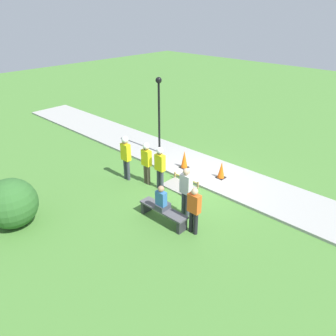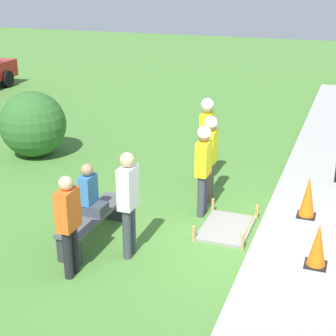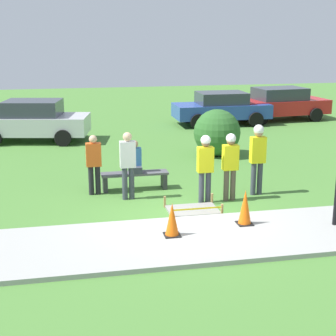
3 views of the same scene
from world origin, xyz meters
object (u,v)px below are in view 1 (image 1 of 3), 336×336
at_px(person_seated_on_bench, 162,200).
at_px(lamppost_near, 159,104).
at_px(traffic_cone_far_patch, 184,159).
at_px(park_bench, 163,212).
at_px(worker_assistant, 160,165).
at_px(bystander_in_gray_shirt, 186,189).
at_px(bystander_in_orange_shirt, 194,208).
at_px(traffic_cone_near_patch, 221,170).
at_px(worker_trainee, 146,160).
at_px(worker_supervisor, 126,154).

bearing_deg(person_seated_on_bench, lamppost_near, -44.49).
xyz_separation_m(traffic_cone_far_patch, park_bench, (-2.00, 3.39, -0.14)).
distance_m(park_bench, lamppost_near, 5.90).
height_order(worker_assistant, bystander_in_gray_shirt, bystander_in_gray_shirt).
bearing_deg(worker_assistant, bystander_in_orange_shirt, 155.06).
height_order(traffic_cone_near_patch, worker_trainee, worker_trainee).
height_order(traffic_cone_far_patch, lamppost_near, lamppost_near).
height_order(park_bench, worker_trainee, worker_trainee).
distance_m(park_bench, worker_supervisor, 3.43).
distance_m(traffic_cone_far_patch, bystander_in_gray_shirt, 3.49).
height_order(worker_assistant, worker_trainee, worker_trainee).
bearing_deg(bystander_in_gray_shirt, lamppost_near, -35.42).
bearing_deg(bystander_in_orange_shirt, traffic_cone_near_patch, -68.27).
height_order(traffic_cone_near_patch, bystander_in_gray_shirt, bystander_in_gray_shirt).
distance_m(traffic_cone_far_patch, bystander_in_orange_shirt, 4.47).
xyz_separation_m(person_seated_on_bench, worker_supervisor, (3.14, -1.14, 0.32)).
bearing_deg(bystander_in_gray_shirt, park_bench, 70.69).
distance_m(worker_assistant, bystander_in_orange_shirt, 3.01).
height_order(traffic_cone_far_patch, person_seated_on_bench, person_seated_on_bench).
relative_size(bystander_in_orange_shirt, lamppost_near, 0.45).
height_order(bystander_in_orange_shirt, lamppost_near, lamppost_near).
distance_m(worker_supervisor, bystander_in_gray_shirt, 3.45).
xyz_separation_m(worker_trainee, bystander_in_gray_shirt, (-2.57, 0.61, -0.04)).
bearing_deg(bystander_in_gray_shirt, worker_supervisor, -4.74).
relative_size(traffic_cone_far_patch, person_seated_on_bench, 0.89).
distance_m(traffic_cone_far_patch, worker_assistant, 2.03).
bearing_deg(traffic_cone_near_patch, park_bench, 94.22).
bearing_deg(worker_trainee, bystander_in_gray_shirt, 166.64).
bearing_deg(worker_assistant, person_seated_on_bench, 136.05).
xyz_separation_m(park_bench, bystander_in_orange_shirt, (-1.12, -0.21, 0.57)).
height_order(traffic_cone_far_patch, worker_trainee, worker_trainee).
distance_m(worker_supervisor, lamppost_near, 3.14).
bearing_deg(person_seated_on_bench, worker_assistant, -43.95).
distance_m(worker_supervisor, bystander_in_orange_shirt, 4.37).
relative_size(traffic_cone_far_patch, bystander_in_orange_shirt, 0.49).
height_order(traffic_cone_far_patch, park_bench, traffic_cone_far_patch).
distance_m(traffic_cone_near_patch, traffic_cone_far_patch, 1.76).
height_order(worker_assistant, bystander_in_orange_shirt, worker_assistant).
xyz_separation_m(park_bench, worker_trainee, (2.29, -1.41, 0.71)).
bearing_deg(person_seated_on_bench, bystander_in_orange_shirt, -167.00).
relative_size(park_bench, lamppost_near, 0.51).
xyz_separation_m(worker_assistant, lamppost_near, (2.35, -2.34, 1.43)).
relative_size(traffic_cone_near_patch, lamppost_near, 0.20).
relative_size(person_seated_on_bench, bystander_in_gray_shirt, 0.50).
bearing_deg(person_seated_on_bench, park_bench, -108.30).
xyz_separation_m(worker_supervisor, bystander_in_gray_shirt, (-3.43, 0.28, -0.14)).
relative_size(worker_assistant, bystander_in_orange_shirt, 1.08).
height_order(bystander_in_orange_shirt, bystander_in_gray_shirt, bystander_in_gray_shirt).
xyz_separation_m(worker_supervisor, worker_trainee, (-0.87, -0.33, -0.11)).
bearing_deg(worker_trainee, lamppost_near, -55.24).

